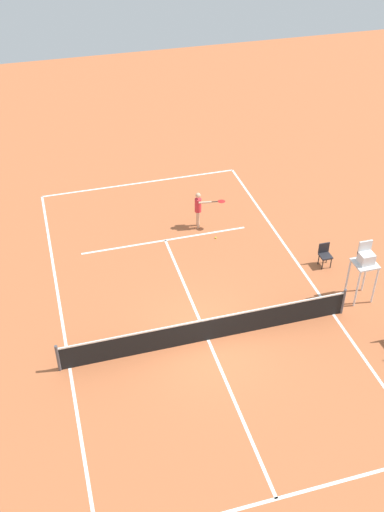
% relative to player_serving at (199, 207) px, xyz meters
% --- Properties ---
extents(ground_plane, '(60.00, 60.00, 0.00)m').
position_rel_player_serving_xyz_m(ground_plane, '(1.64, 6.63, -0.99)').
color(ground_plane, '#B76038').
extents(court_lines, '(9.39, 22.05, 0.01)m').
position_rel_player_serving_xyz_m(court_lines, '(1.64, 6.63, -0.98)').
color(court_lines, white).
rests_on(court_lines, ground).
extents(tennis_net, '(9.99, 0.10, 1.07)m').
position_rel_player_serving_xyz_m(tennis_net, '(1.64, 6.63, -0.49)').
color(tennis_net, '#4C4C51').
rests_on(tennis_net, ground).
extents(player_serving, '(1.24, 0.73, 1.66)m').
position_rel_player_serving_xyz_m(player_serving, '(0.00, 0.00, 0.00)').
color(player_serving, '#D8A884').
rests_on(player_serving, ground).
extents(tennis_ball, '(0.07, 0.07, 0.07)m').
position_rel_player_serving_xyz_m(tennis_ball, '(-0.41, 1.03, -0.95)').
color(tennis_ball, '#CCE033').
rests_on(tennis_ball, ground).
extents(umpire_chair, '(0.80, 0.80, 2.41)m').
position_rel_player_serving_xyz_m(umpire_chair, '(-4.27, 6.04, 0.62)').
color(umpire_chair, silver).
rests_on(umpire_chair, ground).
extents(courtside_chair_mid, '(0.44, 0.46, 0.95)m').
position_rel_player_serving_xyz_m(courtside_chair_mid, '(-3.93, 3.91, -0.45)').
color(courtside_chair_mid, '#262626').
rests_on(courtside_chair_mid, ground).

